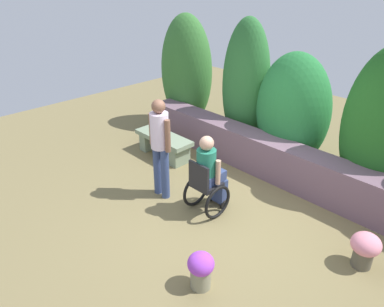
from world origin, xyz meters
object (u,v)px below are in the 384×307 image
Objects in this scene: person_in_wheelchair at (208,177)px; flower_pot_purple_near at (201,269)px; stone_bench at (164,143)px; person_standing_companion at (160,143)px; flower_pot_terracotta_by_wall at (365,248)px.

flower_pot_purple_near is at bearing -59.79° from person_in_wheelchair.
person_standing_companion reaches higher than stone_bench.
flower_pot_terracotta_by_wall is (1.23, 1.78, 0.01)m from flower_pot_purple_near.
flower_pot_purple_near is at bearing -35.41° from person_standing_companion.
flower_pot_terracotta_by_wall reaches higher than flower_pot_purple_near.
flower_pot_terracotta_by_wall is (4.23, -0.16, -0.01)m from stone_bench.
person_standing_companion is at bearing 152.97° from flower_pot_purple_near.
person_in_wheelchair is 2.63× the size of flower_pot_purple_near.
person_in_wheelchair is at bearing 7.42° from person_standing_companion.
stone_bench is 0.77× the size of person_standing_companion.
person_standing_companion is 3.42× the size of flower_pot_purple_near.
person_in_wheelchair is at bearing -11.87° from stone_bench.
flower_pot_purple_near is 1.00× the size of flower_pot_terracotta_by_wall.
stone_bench is 1.61m from person_standing_companion.
flower_pot_purple_near reaches higher than stone_bench.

